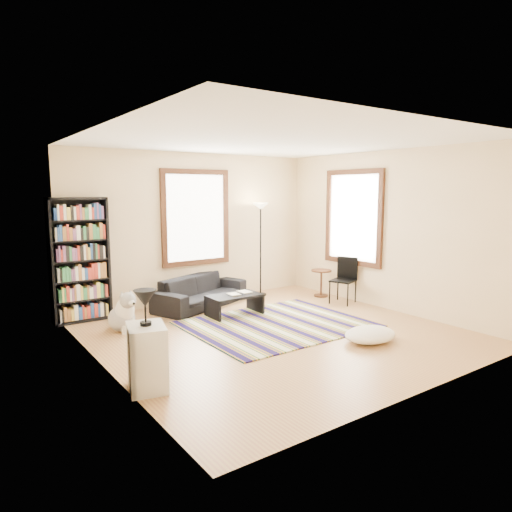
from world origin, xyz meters
TOP-DOWN VIEW (x-y plane):
  - floor at (0.00, 0.00)m, footprint 5.00×5.00m
  - ceiling at (0.00, 0.00)m, footprint 5.00×5.00m
  - wall_back at (0.00, 2.55)m, footprint 5.00×0.10m
  - wall_front at (0.00, -2.55)m, footprint 5.00×0.10m
  - wall_left at (-2.55, 0.00)m, footprint 0.10×5.00m
  - wall_right at (2.55, 0.00)m, footprint 0.10×5.00m
  - window_back at (0.00, 2.47)m, footprint 1.20×0.06m
  - window_right at (2.47, 0.80)m, footprint 0.06×1.20m
  - rug at (0.28, 0.31)m, footprint 2.70×2.16m
  - sofa at (-0.15, 2.05)m, footprint 1.39×2.03m
  - bookshelf at (-2.17, 2.32)m, footprint 0.90×0.30m
  - coffee_table at (0.02, 1.16)m, footprint 0.92×0.53m
  - book_a at (-0.08, 1.16)m, footprint 0.19×0.25m
  - book_b at (0.17, 1.21)m, footprint 0.25×0.19m
  - floor_cushion at (0.85, -1.08)m, footprint 0.87×0.71m
  - floor_lamp at (1.27, 2.15)m, footprint 0.40×0.40m
  - side_table at (2.20, 1.36)m, footprint 0.49×0.49m
  - folding_chair at (2.15, 0.72)m, footprint 0.54×0.52m
  - white_cabinet at (-2.30, -0.76)m, footprint 0.50×0.58m
  - table_lamp at (-2.30, -0.76)m, footprint 0.25×0.25m
  - dog at (-1.83, 1.43)m, footprint 0.54×0.69m

SIDE VIEW (x-z plane):
  - floor at x=0.00m, z-range -0.10..0.00m
  - rug at x=0.28m, z-range 0.00..0.02m
  - floor_cushion at x=0.85m, z-range 0.00..0.20m
  - coffee_table at x=0.02m, z-range 0.00..0.36m
  - side_table at x=2.20m, z-range 0.00..0.54m
  - sofa at x=-0.15m, z-range 0.00..0.55m
  - dog at x=-1.83m, z-range 0.00..0.62m
  - white_cabinet at x=-2.30m, z-range 0.00..0.70m
  - book_b at x=0.17m, z-range 0.36..0.38m
  - book_a at x=-0.08m, z-range 0.36..0.38m
  - folding_chair at x=2.15m, z-range 0.00..0.86m
  - table_lamp at x=-2.30m, z-range 0.70..1.08m
  - floor_lamp at x=1.27m, z-range 0.00..1.86m
  - bookshelf at x=-2.17m, z-range 0.00..2.00m
  - wall_back at x=0.00m, z-range 0.00..2.80m
  - wall_front at x=0.00m, z-range 0.00..2.80m
  - wall_left at x=-2.55m, z-range 0.00..2.80m
  - wall_right at x=2.55m, z-range 0.00..2.80m
  - window_back at x=0.00m, z-range 0.80..2.40m
  - window_right at x=2.47m, z-range 0.80..2.40m
  - ceiling at x=0.00m, z-range 2.80..2.90m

